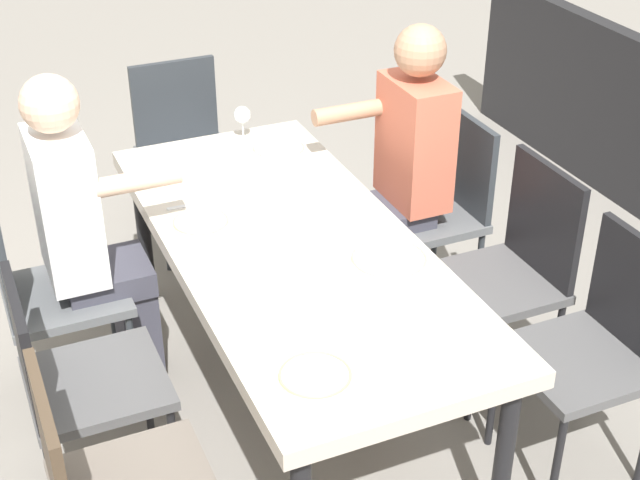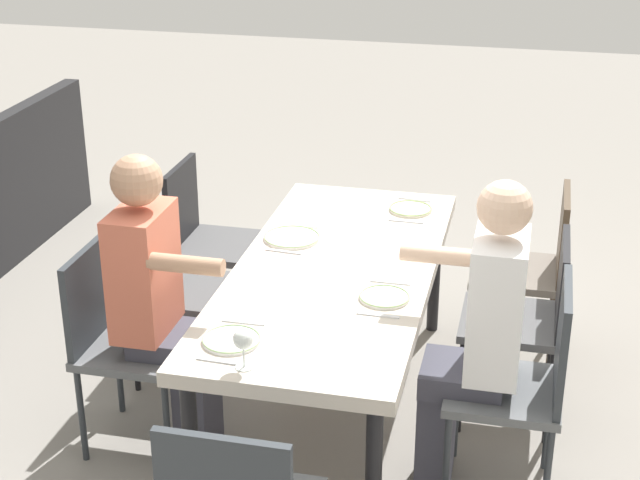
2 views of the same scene
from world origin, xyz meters
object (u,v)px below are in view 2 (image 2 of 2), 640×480
object	(u,v)px
chair_east_north	(527,377)
plate_2	(384,297)
dining_table	(334,281)
diner_man_white	(160,299)
chair_west_north	(534,263)
diner_woman_green	(478,332)
chair_east_south	(119,333)
wine_glass_3	(243,340)
chair_mid_south	(167,275)
plate_1	(292,237)
chair_west_south	(205,234)
plate_3	(232,340)
chair_mid_north	(529,314)
plate_0	(411,209)

from	to	relation	value
chair_east_north	plate_2	bearing A→B (deg)	-104.10
dining_table	diner_man_white	world-z (taller)	diner_man_white
chair_west_north	diner_woman_green	world-z (taller)	diner_woman_green
chair_east_south	wine_glass_3	bearing A→B (deg)	55.19
chair_mid_south	plate_1	size ratio (longest dim) A/B	3.57
chair_west_north	chair_west_south	distance (m)	1.68
diner_man_white	plate_1	bearing A→B (deg)	149.19
chair_mid_south	wine_glass_3	bearing A→B (deg)	33.93
diner_woman_green	plate_1	size ratio (longest dim) A/B	5.15
plate_3	chair_west_south	bearing A→B (deg)	-156.78
chair_west_south	diner_man_white	distance (m)	1.13
chair_east_north	diner_man_white	bearing A→B (deg)	-89.89
dining_table	chair_west_north	world-z (taller)	chair_west_north
chair_west_south	plate_1	distance (m)	0.77
chair_mid_north	wine_glass_3	bearing A→B (deg)	-42.43
dining_table	diner_man_white	distance (m)	0.76
chair_west_south	chair_east_south	size ratio (longest dim) A/B	1.00
chair_mid_north	chair_east_south	distance (m)	1.77
chair_west_north	chair_west_south	xyz separation A→B (m)	(0.00, -1.68, -0.01)
plate_3	diner_woman_green	bearing A→B (deg)	110.54
dining_table	chair_mid_south	xyz separation A→B (m)	(-0.17, -0.84, -0.15)
diner_woman_green	diner_man_white	bearing A→B (deg)	-89.74
wine_glass_3	dining_table	bearing A→B (deg)	171.54
chair_east_north	diner_man_white	world-z (taller)	diner_man_white
chair_west_south	plate_3	bearing A→B (deg)	23.22
chair_east_north	chair_mid_south	bearing A→B (deg)	-108.54
chair_mid_north	wine_glass_3	world-z (taller)	wine_glass_3
chair_west_north	chair_mid_north	distance (m)	0.53
chair_west_south	chair_east_north	xyz separation A→B (m)	(1.09, 1.69, 0.02)
chair_mid_north	chair_east_south	xyz separation A→B (m)	(0.57, -1.68, -0.00)
plate_2	dining_table	bearing A→B (deg)	-133.23
chair_west_south	dining_table	bearing A→B (deg)	50.17
diner_man_white	wine_glass_3	world-z (taller)	diner_man_white
chair_mid_north	diner_man_white	xyz separation A→B (m)	(0.57, -1.48, 0.19)
chair_east_north	plate_0	distance (m)	1.30
chair_mid_north	diner_man_white	size ratio (longest dim) A/B	0.66
dining_table	diner_man_white	size ratio (longest dim) A/B	1.49
chair_east_north	diner_woman_green	xyz separation A→B (m)	(-0.00, -0.20, 0.17)
chair_east_south	plate_0	distance (m)	1.57
diner_man_white	plate_3	world-z (taller)	diner_man_white
chair_east_north	plate_1	xyz separation A→B (m)	(-0.65, -1.10, 0.21)
chair_east_south	plate_2	xyz separation A→B (m)	(-0.15, 1.10, 0.22)
chair_west_south	plate_3	size ratio (longest dim) A/B	4.07
diner_man_white	plate_2	distance (m)	0.92
chair_west_north	diner_woman_green	bearing A→B (deg)	-9.99
diner_woman_green	plate_1	bearing A→B (deg)	-125.63
dining_table	plate_1	xyz separation A→B (m)	(-0.26, -0.26, 0.07)
diner_man_white	plate_3	bearing A→B (deg)	51.91
chair_west_north	plate_3	size ratio (longest dim) A/B	4.12
wine_glass_3	chair_west_north	bearing A→B (deg)	148.50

